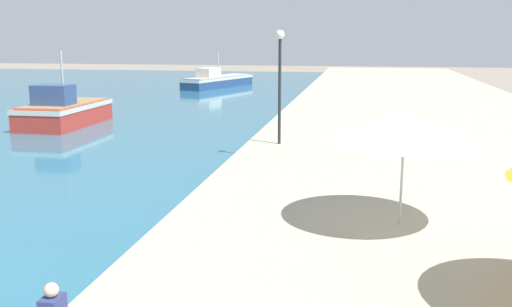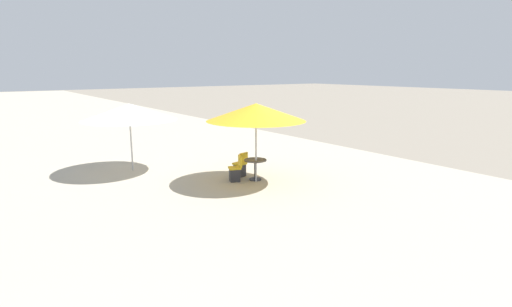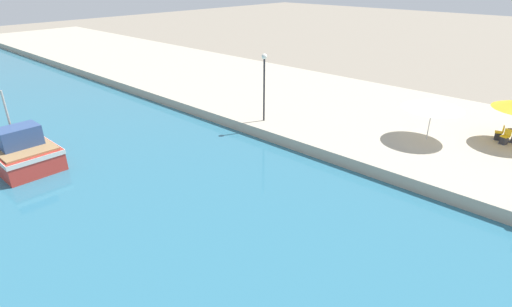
% 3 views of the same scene
% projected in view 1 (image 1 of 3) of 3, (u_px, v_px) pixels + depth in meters
% --- Properties ---
extents(quay_promenade, '(16.00, 90.00, 0.73)m').
position_uv_depth(quay_promenade, '(415.00, 111.00, 36.46)').
color(quay_promenade, '#B2A893').
rests_on(quay_promenade, ground_plane).
extents(fishing_boat_near, '(2.98, 6.33, 4.23)m').
position_uv_depth(fishing_boat_near, '(64.00, 111.00, 32.41)').
color(fishing_boat_near, red).
rests_on(fishing_boat_near, water_basin).
extents(fishing_boat_mid, '(5.35, 10.31, 3.49)m').
position_uv_depth(fishing_boat_mid, '(217.00, 80.00, 57.16)').
color(fishing_boat_mid, navy).
rests_on(fishing_boat_mid, water_basin).
extents(cafe_umbrella_white, '(3.58, 3.58, 2.60)m').
position_uv_depth(cafe_umbrella_white, '(404.00, 128.00, 12.87)').
color(cafe_umbrella_white, '#B7B7B7').
rests_on(cafe_umbrella_white, quay_promenade).
extents(lamppost, '(0.36, 0.36, 4.56)m').
position_uv_depth(lamppost, '(280.00, 67.00, 22.70)').
color(lamppost, '#232328').
rests_on(lamppost, quay_promenade).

